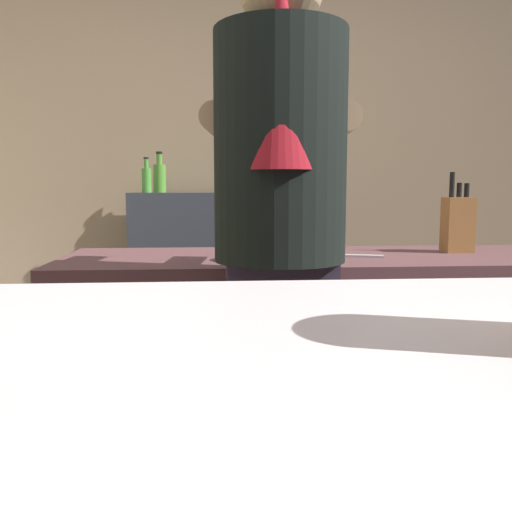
{
  "coord_description": "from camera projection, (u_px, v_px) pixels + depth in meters",
  "views": [
    {
      "loc": [
        -0.18,
        -1.29,
        1.11
      ],
      "look_at": [
        -0.14,
        -0.75,
        1.04
      ],
      "focal_mm": 38.39,
      "sensor_mm": 36.0,
      "label": 1
    }
  ],
  "objects": [
    {
      "name": "prep_counter",
      "position": [
        364.0,
        376.0,
        1.97
      ],
      "size": [
        2.1,
        0.6,
        0.88
      ],
      "primitive_type": "cube",
      "color": "brown",
      "rests_on": "ground"
    },
    {
      "name": "wall_back",
      "position": [
        243.0,
        151.0,
        3.44
      ],
      "size": [
        5.2,
        0.1,
        2.7
      ],
      "primitive_type": "cube",
      "color": "#957C5E",
      "rests_on": "ground"
    },
    {
      "name": "bottle_soy",
      "position": [
        160.0,
        177.0,
        3.24
      ],
      "size": [
        0.07,
        0.07,
        0.24
      ],
      "color": "#4C892F",
      "rests_on": "back_shelf"
    },
    {
      "name": "knife_block",
      "position": [
        458.0,
        223.0,
        1.99
      ],
      "size": [
        0.1,
        0.08,
        0.29
      ],
      "color": "#946131",
      "rests_on": "prep_counter"
    },
    {
      "name": "bottle_hot_sauce",
      "position": [
        257.0,
        179.0,
        3.2
      ],
      "size": [
        0.07,
        0.07,
        0.21
      ],
      "color": "#427F2D",
      "rests_on": "back_shelf"
    },
    {
      "name": "bottle_vinegar",
      "position": [
        147.0,
        179.0,
        3.13
      ],
      "size": [
        0.05,
        0.05,
        0.2
      ],
      "color": "#448D33",
      "rests_on": "back_shelf"
    },
    {
      "name": "back_shelf",
      "position": [
        211.0,
        285.0,
        3.24
      ],
      "size": [
        0.92,
        0.36,
        1.09
      ],
      "primitive_type": "cube",
      "color": "#32373F",
      "rests_on": "ground"
    },
    {
      "name": "bartender",
      "position": [
        280.0,
        232.0,
        1.42
      ],
      "size": [
        0.45,
        0.53,
        1.72
      ],
      "rotation": [
        0.0,
        0.0,
        1.47
      ],
      "color": "#2F2737",
      "rests_on": "ground"
    },
    {
      "name": "bottle_olive_oil",
      "position": [
        225.0,
        178.0,
        3.24
      ],
      "size": [
        0.05,
        0.05,
        0.22
      ],
      "color": "#D3C983",
      "rests_on": "back_shelf"
    },
    {
      "name": "chefs_knife",
      "position": [
        347.0,
        256.0,
        1.86
      ],
      "size": [
        0.24,
        0.1,
        0.01
      ],
      "primitive_type": "cube",
      "rotation": [
        0.0,
        0.0,
        -0.28
      ],
      "color": "silver",
      "rests_on": "prep_counter"
    },
    {
      "name": "mixing_bowl",
      "position": [
        253.0,
        253.0,
        1.76
      ],
      "size": [
        0.18,
        0.18,
        0.05
      ],
      "primitive_type": "cylinder",
      "color": "slate",
      "rests_on": "prep_counter"
    }
  ]
}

